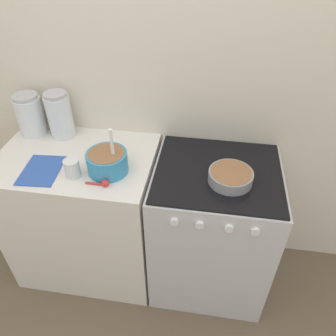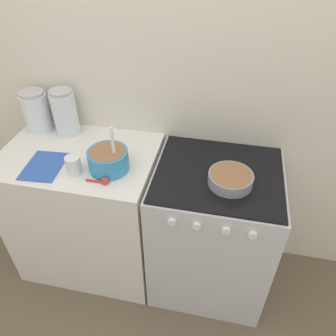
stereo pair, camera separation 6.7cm
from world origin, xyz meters
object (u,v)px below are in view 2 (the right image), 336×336
at_px(mixing_bowl, 108,159).
at_px(storage_jar_middle, 65,115).
at_px(stove, 212,231).
at_px(storage_jar_left, 37,114).
at_px(tin_can, 73,165).
at_px(baking_pan, 231,179).

xyz_separation_m(mixing_bowl, storage_jar_middle, (-0.35, 0.28, 0.05)).
relative_size(stove, storage_jar_left, 3.70).
bearing_deg(tin_can, storage_jar_middle, 119.45).
bearing_deg(baking_pan, stove, 129.26).
height_order(mixing_bowl, storage_jar_left, mixing_bowl).
distance_m(baking_pan, storage_jar_middle, 1.00).
distance_m(baking_pan, storage_jar_left, 1.18).
bearing_deg(storage_jar_middle, tin_can, -60.55).
bearing_deg(storage_jar_left, stove, -10.34).
height_order(mixing_bowl, tin_can, mixing_bowl).
bearing_deg(baking_pan, tin_can, -174.37).
bearing_deg(stove, mixing_bowl, -171.55).
xyz_separation_m(stove, tin_can, (-0.71, -0.15, 0.49)).
distance_m(mixing_bowl, storage_jar_middle, 0.45).
bearing_deg(storage_jar_middle, stove, -12.35).
bearing_deg(mixing_bowl, storage_jar_left, 152.41).
bearing_deg(storage_jar_middle, baking_pan, -15.61).
bearing_deg(stove, baking_pan, -50.74).
relative_size(mixing_bowl, baking_pan, 1.16).
distance_m(storage_jar_left, storage_jar_middle, 0.18).
distance_m(stove, mixing_bowl, 0.75).
bearing_deg(stove, tin_can, -168.35).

